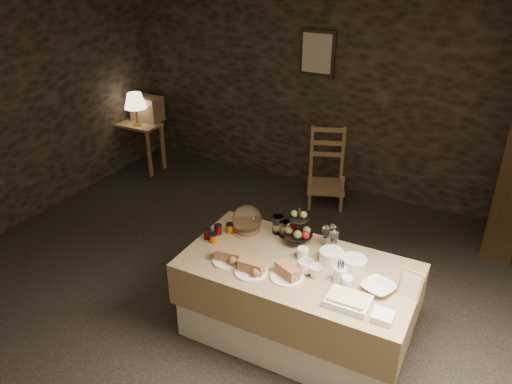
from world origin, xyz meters
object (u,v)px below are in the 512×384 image
at_px(console_table, 138,132).
at_px(table_lamp, 135,101).
at_px(wine_rack, 147,109).
at_px(buffet_table, 297,296).
at_px(chair, 328,171).
at_px(fruit_stand, 298,230).

relative_size(console_table, table_lamp, 1.52).
relative_size(table_lamp, wine_rack, 1.07).
height_order(buffet_table, chair, chair).
height_order(table_lamp, chair, table_lamp).
bearing_deg(console_table, table_lamp, -45.00).
distance_m(buffet_table, console_table, 3.96).
relative_size(buffet_table, fruit_stand, 5.31).
height_order(buffet_table, console_table, buffet_table).
relative_size(console_table, wine_rack, 1.64).
xyz_separation_m(console_table, table_lamp, (0.05, -0.05, 0.47)).
bearing_deg(wine_rack, fruit_stand, -32.31).
xyz_separation_m(buffet_table, fruit_stand, (-0.12, 0.27, 0.44)).
height_order(buffet_table, wine_rack, wine_rack).
height_order(console_table, table_lamp, table_lamp).
height_order(wine_rack, chair, wine_rack).
xyz_separation_m(buffet_table, wine_rack, (-3.30, 2.28, 0.44)).
xyz_separation_m(wine_rack, chair, (2.69, 0.10, -0.43)).
relative_size(buffet_table, wine_rack, 4.35).
distance_m(table_lamp, chair, 2.77).
bearing_deg(table_lamp, buffet_table, -31.84).
distance_m(buffet_table, fruit_stand, 0.53).
xyz_separation_m(buffet_table, table_lamp, (-3.30, 2.05, 0.61)).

